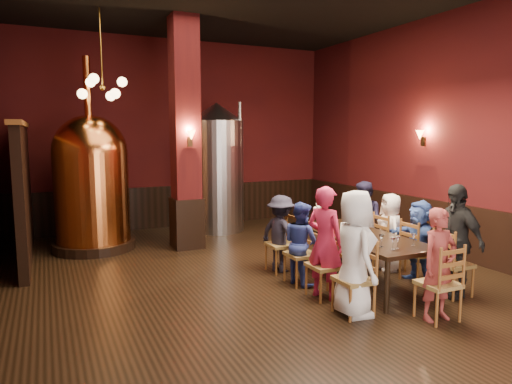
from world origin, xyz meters
name	(u,v)px	position (x,y,z in m)	size (l,w,h in m)	color
room	(261,135)	(0.00, 0.00, 2.25)	(10.00, 10.02, 4.50)	black
wainscot_right	(454,231)	(3.96, 0.00, 0.50)	(0.08, 9.90, 1.00)	black
wainscot_back	(174,206)	(0.00, 4.96, 0.50)	(7.90, 0.08, 1.00)	black
column	(185,135)	(-0.30, 2.80, 2.25)	(0.58, 0.58, 4.50)	#4A1010
partition	(24,194)	(-3.20, 3.20, 1.20)	(0.22, 3.50, 2.40)	black
pendant_cluster	(103,88)	(-1.80, 2.90, 3.10)	(0.90, 0.90, 1.70)	#A57226
sconce_wall	(424,137)	(3.90, 0.80, 2.20)	(0.20, 0.20, 0.36)	black
sconce_column	(190,138)	(-0.30, 2.50, 2.20)	(0.20, 0.20, 0.36)	black
dining_table	(361,239)	(1.49, -0.43, 0.69)	(1.03, 2.41, 0.75)	black
chair_0	(354,279)	(0.62, -1.42, 0.46)	(0.46, 0.46, 0.92)	brown
person_0	(354,253)	(0.62, -1.42, 0.79)	(0.78, 0.51, 1.59)	white
chair_1	(325,265)	(0.63, -0.75, 0.46)	(0.46, 0.46, 0.92)	brown
person_1	(325,242)	(0.63, -0.75, 0.79)	(0.57, 0.38, 1.57)	#C8224D
chair_2	(301,254)	(0.64, -0.09, 0.46)	(0.46, 0.46, 0.92)	brown
person_2	(301,243)	(0.64, -0.09, 0.63)	(0.61, 0.30, 1.26)	navy
chair_3	(281,244)	(0.65, 0.58, 0.46)	(0.46, 0.46, 0.92)	brown
person_3	(281,234)	(0.65, 0.58, 0.64)	(0.82, 0.47, 1.28)	black
chair_4	(453,264)	(2.32, -1.45, 0.46)	(0.46, 0.46, 0.92)	brown
person_4	(455,240)	(2.32, -1.45, 0.80)	(0.93, 0.39, 1.59)	black
chair_5	(418,252)	(2.33, -0.78, 0.46)	(0.46, 0.46, 0.92)	brown
person_5	(419,241)	(2.33, -0.78, 0.64)	(1.18, 0.38, 1.28)	#3756A6
chair_6	(390,243)	(2.34, -0.12, 0.46)	(0.46, 0.46, 0.92)	brown
person_6	(390,232)	(2.34, -0.12, 0.65)	(0.63, 0.41, 1.29)	silver
chair_7	(365,235)	(2.35, 0.55, 0.46)	(0.46, 0.46, 0.92)	brown
person_7	(365,221)	(2.35, 0.55, 0.71)	(0.69, 0.34, 1.43)	#1E1B36
chair_8	(438,283)	(1.47, -1.98, 0.46)	(0.46, 0.46, 0.92)	brown
person_8	(439,265)	(1.47, -1.98, 0.69)	(0.51, 0.33, 1.39)	maroon
copper_kettle	(92,181)	(-2.02, 3.43, 1.36)	(1.86, 1.86, 3.72)	black
steel_vessel	(217,167)	(0.82, 4.08, 1.49)	(1.62, 1.62, 2.98)	#B2B2B7
rose_vase	(321,210)	(1.32, 0.42, 1.00)	(0.23, 0.23, 0.39)	white
wine_glass_0	(381,241)	(1.25, -1.17, 0.83)	(0.07, 0.07, 0.17)	white
wine_glass_1	(382,241)	(1.27, -1.16, 0.83)	(0.07, 0.07, 0.17)	white
wine_glass_2	(353,227)	(1.48, -0.24, 0.83)	(0.07, 0.07, 0.17)	white
wine_glass_3	(398,243)	(1.39, -1.35, 0.83)	(0.07, 0.07, 0.17)	white
wine_glass_4	(393,244)	(1.29, -1.36, 0.83)	(0.07, 0.07, 0.17)	white
wine_glass_5	(413,240)	(1.70, -1.31, 0.83)	(0.07, 0.07, 0.17)	white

